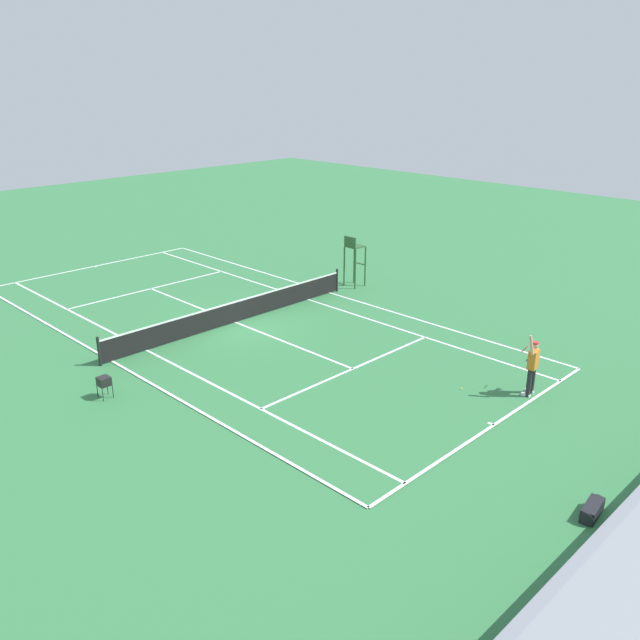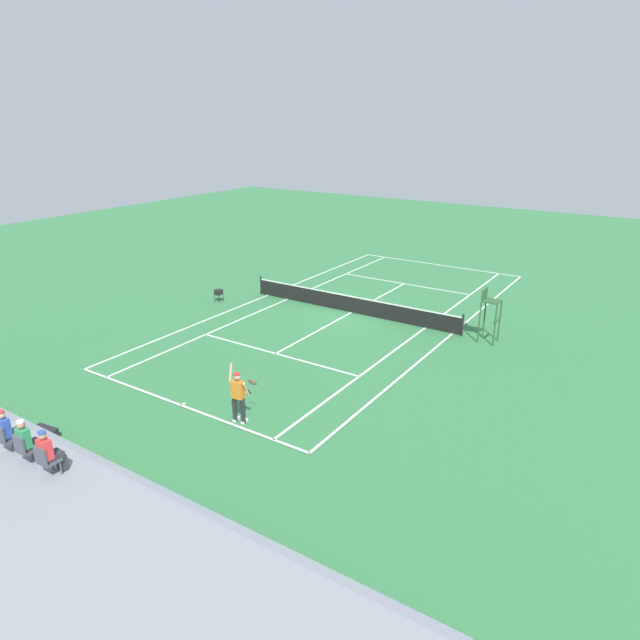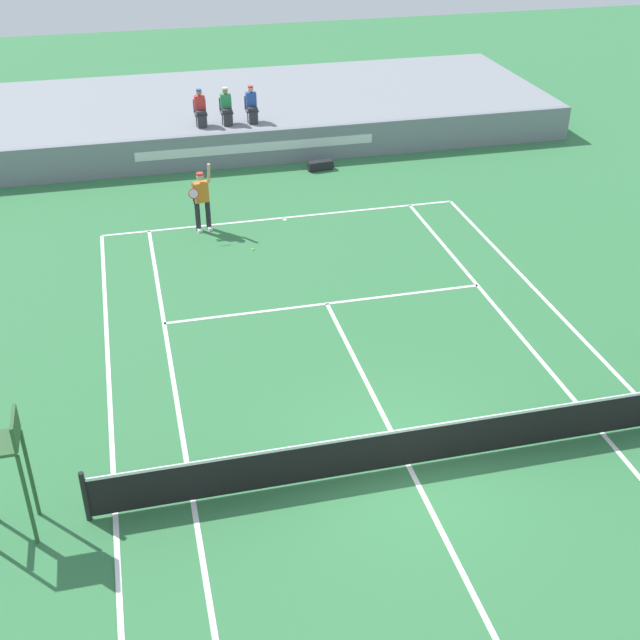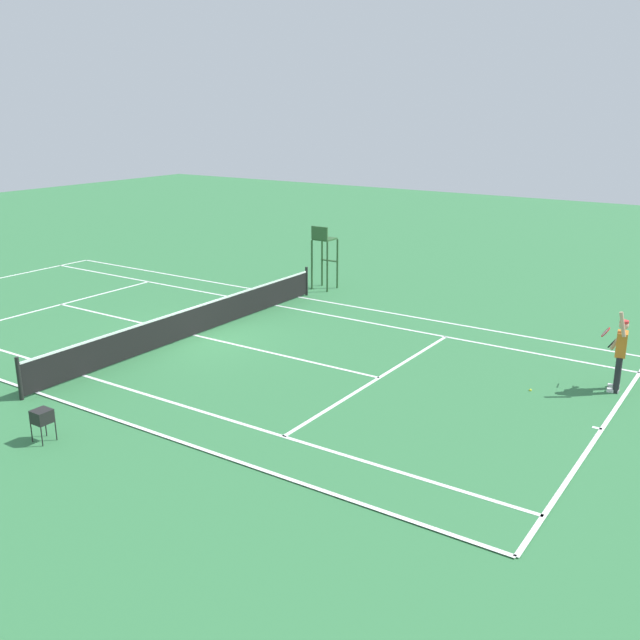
% 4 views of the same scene
% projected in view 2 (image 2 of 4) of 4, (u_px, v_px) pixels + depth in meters
% --- Properties ---
extents(ground_plane, '(80.00, 80.00, 0.00)m').
position_uv_depth(ground_plane, '(351.00, 313.00, 29.30)').
color(ground_plane, '#337542').
extents(court, '(11.08, 23.88, 0.03)m').
position_uv_depth(court, '(351.00, 313.00, 29.30)').
color(court, '#337542').
rests_on(court, ground).
extents(net, '(11.98, 0.10, 1.07)m').
position_uv_depth(net, '(351.00, 303.00, 29.12)').
color(net, black).
rests_on(net, ground).
extents(barrier_wall, '(24.11, 0.25, 1.25)m').
position_uv_depth(barrier_wall, '(54.00, 455.00, 15.97)').
color(barrier_wall, gray).
rests_on(barrier_wall, ground).
extents(spectator_seated_0, '(0.44, 0.60, 1.26)m').
position_uv_depth(spectator_seated_0, '(49.00, 453.00, 13.83)').
color(spectator_seated_0, '#474C56').
rests_on(spectator_seated_0, bleacher_platform).
extents(spectator_seated_1, '(0.44, 0.60, 1.26)m').
position_uv_depth(spectator_seated_1, '(28.00, 442.00, 14.30)').
color(spectator_seated_1, '#474C56').
rests_on(spectator_seated_1, bleacher_platform).
extents(spectator_seated_2, '(0.44, 0.60, 1.26)m').
position_uv_depth(spectator_seated_2, '(8.00, 432.00, 14.77)').
color(spectator_seated_2, '#474C56').
rests_on(spectator_seated_2, bleacher_platform).
extents(tennis_player, '(0.75, 0.71, 2.08)m').
position_uv_depth(tennis_player, '(239.00, 396.00, 18.54)').
color(tennis_player, '#232328').
rests_on(tennis_player, ground).
extents(tennis_ball, '(0.07, 0.07, 0.07)m').
position_uv_depth(tennis_ball, '(246.00, 393.00, 20.83)').
color(tennis_ball, '#D1E533').
rests_on(tennis_ball, ground).
extents(umpire_chair, '(0.77, 0.77, 2.44)m').
position_uv_depth(umpire_chair, '(489.00, 309.00, 25.12)').
color(umpire_chair, '#2D562D').
rests_on(umpire_chair, ground).
extents(equipment_bag, '(0.93, 0.43, 0.32)m').
position_uv_depth(equipment_bag, '(46.00, 432.00, 17.99)').
color(equipment_bag, black).
rests_on(equipment_bag, ground).
extents(ball_hopper, '(0.36, 0.36, 0.70)m').
position_uv_depth(ball_hopper, '(219.00, 292.00, 30.87)').
color(ball_hopper, black).
rests_on(ball_hopper, ground).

